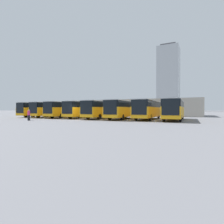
# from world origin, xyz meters

# --- Properties ---
(ground_plane) EXTENTS (600.00, 600.00, 0.00)m
(ground_plane) POSITION_xyz_m (0.00, 0.00, 0.00)
(ground_plane) COLOR slate
(bus_0) EXTENTS (2.91, 12.11, 3.22)m
(bus_0) POSITION_xyz_m (-14.75, -5.89, 1.80)
(bus_0) COLOR orange
(bus_0) RESTS_ON ground_plane
(curb_divider_0) EXTENTS (0.45, 5.93, 0.15)m
(curb_divider_0) POSITION_xyz_m (-12.64, -4.11, 0.07)
(curb_divider_0) COLOR #B2B2AD
(curb_divider_0) RESTS_ON ground_plane
(bus_1) EXTENTS (2.91, 12.11, 3.22)m
(bus_1) POSITION_xyz_m (-10.53, -6.16, 1.80)
(bus_1) COLOR orange
(bus_1) RESTS_ON ground_plane
(curb_divider_1) EXTENTS (0.45, 5.93, 0.15)m
(curb_divider_1) POSITION_xyz_m (-8.43, -4.38, 0.07)
(curb_divider_1) COLOR #B2B2AD
(curb_divider_1) RESTS_ON ground_plane
(bus_2) EXTENTS (2.91, 12.11, 3.22)m
(bus_2) POSITION_xyz_m (-6.32, -5.54, 1.80)
(bus_2) COLOR orange
(bus_2) RESTS_ON ground_plane
(curb_divider_2) EXTENTS (0.45, 5.93, 0.15)m
(curb_divider_2) POSITION_xyz_m (-4.21, -3.76, 0.07)
(curb_divider_2) COLOR #B2B2AD
(curb_divider_2) RESTS_ON ground_plane
(bus_3) EXTENTS (2.91, 12.11, 3.22)m
(bus_3) POSITION_xyz_m (-2.11, -5.55, 1.80)
(bus_3) COLOR orange
(bus_3) RESTS_ON ground_plane
(curb_divider_3) EXTENTS (0.45, 5.93, 0.15)m
(curb_divider_3) POSITION_xyz_m (-0.00, -3.77, 0.07)
(curb_divider_3) COLOR #B2B2AD
(curb_divider_3) RESTS_ON ground_plane
(bus_4) EXTENTS (2.91, 12.11, 3.22)m
(bus_4) POSITION_xyz_m (2.11, -5.97, 1.80)
(bus_4) COLOR orange
(bus_4) RESTS_ON ground_plane
(curb_divider_4) EXTENTS (0.45, 5.93, 0.15)m
(curb_divider_4) POSITION_xyz_m (4.21, -4.20, 0.07)
(curb_divider_4) COLOR #B2B2AD
(curb_divider_4) RESTS_ON ground_plane
(bus_5) EXTENTS (2.91, 12.11, 3.22)m
(bus_5) POSITION_xyz_m (6.32, -5.69, 1.80)
(bus_5) COLOR orange
(bus_5) RESTS_ON ground_plane
(curb_divider_5) EXTENTS (0.45, 5.93, 0.15)m
(curb_divider_5) POSITION_xyz_m (8.43, -3.91, 0.07)
(curb_divider_5) COLOR #B2B2AD
(curb_divider_5) RESTS_ON ground_plane
(bus_6) EXTENTS (2.91, 12.11, 3.22)m
(bus_6) POSITION_xyz_m (10.53, -6.05, 1.80)
(bus_6) COLOR orange
(bus_6) RESTS_ON ground_plane
(curb_divider_6) EXTENTS (0.45, 5.93, 0.15)m
(curb_divider_6) POSITION_xyz_m (12.64, -4.27, 0.07)
(curb_divider_6) COLOR #B2B2AD
(curb_divider_6) RESTS_ON ground_plane
(bus_7) EXTENTS (2.91, 12.11, 3.22)m
(bus_7) POSITION_xyz_m (14.75, -6.36, 1.80)
(bus_7) COLOR orange
(bus_7) RESTS_ON ground_plane
(pedestrian) EXTENTS (0.43, 0.43, 1.69)m
(pedestrian) POSITION_xyz_m (5.11, 4.94, 0.91)
(pedestrian) COLOR black
(pedestrian) RESTS_ON ground_plane
(station_building) EXTENTS (38.77, 15.74, 4.39)m
(station_building) POSITION_xyz_m (0.00, -26.06, 2.22)
(station_building) COLOR #A8A399
(station_building) RESTS_ON ground_plane
(office_tower) EXTENTS (21.35, 21.35, 69.31)m
(office_tower) POSITION_xyz_m (9.89, -168.81, 34.05)
(office_tower) COLOR #ADB2B7
(office_tower) RESTS_ON ground_plane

